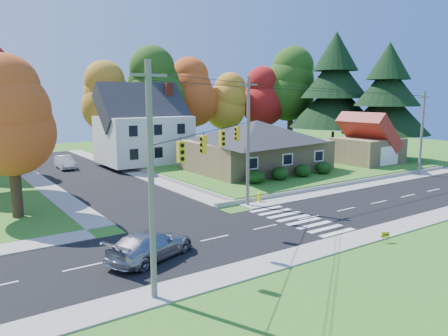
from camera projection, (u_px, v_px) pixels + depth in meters
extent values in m
plane|color=#3D7923|center=(309.00, 218.00, 31.02)|extent=(120.00, 120.00, 0.00)
cube|color=black|center=(309.00, 218.00, 31.02)|extent=(90.00, 8.00, 0.02)
cube|color=black|center=(85.00, 175.00, 47.70)|extent=(8.00, 44.00, 0.02)
cube|color=#9C9A90|center=(264.00, 203.00, 35.08)|extent=(90.00, 2.00, 0.08)
cube|color=#9C9A90|center=(367.00, 236.00, 26.95)|extent=(90.00, 2.00, 0.08)
cube|color=#3D7923|center=(262.00, 162.00, 55.31)|extent=(30.00, 30.00, 0.50)
cube|color=tan|center=(256.00, 155.00, 48.15)|extent=(14.00, 10.00, 3.20)
pyramid|color=#26262B|center=(257.00, 130.00, 47.70)|extent=(14.60, 10.60, 2.20)
cube|color=silver|center=(144.00, 139.00, 53.24)|extent=(10.00, 8.00, 5.60)
pyramid|color=#26262B|center=(143.00, 106.00, 52.58)|extent=(10.40, 8.40, 2.40)
cube|color=brown|center=(169.00, 122.00, 54.87)|extent=(0.90, 0.90, 9.60)
cube|color=tan|center=(368.00, 150.00, 52.72)|extent=(7.00, 6.00, 3.00)
pyramid|color=maroon|center=(369.00, 131.00, 52.34)|extent=(7.30, 6.30, 1.60)
cube|color=silver|center=(390.00, 156.00, 50.29)|extent=(3.20, 0.10, 2.20)
ellipsoid|color=#163A10|center=(256.00, 177.00, 40.47)|extent=(1.70, 1.70, 1.27)
ellipsoid|color=#163A10|center=(280.00, 173.00, 42.15)|extent=(1.70, 1.70, 1.27)
ellipsoid|color=#163A10|center=(303.00, 170.00, 43.82)|extent=(1.70, 1.70, 1.27)
ellipsoid|color=#163A10|center=(323.00, 168.00, 45.50)|extent=(1.70, 1.70, 1.27)
cylinder|color=#666059|center=(151.00, 185.00, 17.87)|extent=(0.26, 0.26, 10.00)
cube|color=#666059|center=(148.00, 75.00, 17.15)|extent=(1.60, 0.12, 0.12)
cylinder|color=#666059|center=(248.00, 143.00, 33.58)|extent=(0.26, 0.26, 10.00)
cube|color=#666059|center=(249.00, 85.00, 32.86)|extent=(1.60, 0.12, 0.12)
cylinder|color=#666059|center=(422.00, 134.00, 46.78)|extent=(0.26, 0.26, 9.00)
cube|color=#666059|center=(424.00, 97.00, 46.13)|extent=(1.60, 0.12, 0.12)
cube|color=gold|center=(181.00, 152.00, 20.74)|extent=(0.34, 0.26, 1.00)
cube|color=gold|center=(203.00, 145.00, 23.76)|extent=(0.26, 0.34, 1.00)
cube|color=gold|center=(222.00, 139.00, 27.01)|extent=(0.34, 0.26, 1.00)
cube|color=gold|center=(237.00, 134.00, 30.41)|extent=(0.26, 0.34, 1.00)
cylinder|color=black|center=(214.00, 130.00, 25.46)|extent=(13.02, 10.43, 0.04)
cylinder|color=#3F2A19|center=(111.00, 137.00, 57.02)|extent=(0.80, 0.80, 5.40)
sphere|color=#BA7E24|center=(109.00, 107.00, 56.38)|extent=(6.72, 6.72, 6.72)
sphere|color=#BA7E24|center=(109.00, 94.00, 56.10)|extent=(5.91, 5.91, 5.91)
sphere|color=#BA7E24|center=(108.00, 80.00, 55.82)|extent=(5.11, 5.11, 5.11)
cylinder|color=#3F2A19|center=(156.00, 132.00, 59.48)|extent=(0.86, 0.86, 6.30)
sphere|color=#2A5016|center=(155.00, 98.00, 58.73)|extent=(7.84, 7.84, 7.84)
sphere|color=#2A5016|center=(154.00, 83.00, 58.41)|extent=(6.90, 6.90, 6.90)
sphere|color=#2A5016|center=(154.00, 68.00, 58.08)|extent=(5.96, 5.96, 5.96)
cylinder|color=#3F2A19|center=(190.00, 131.00, 63.68)|extent=(0.83, 0.83, 5.85)
sphere|color=#C64B1B|center=(190.00, 102.00, 62.98)|extent=(7.28, 7.28, 7.28)
sphere|color=#C64B1B|center=(190.00, 89.00, 62.68)|extent=(6.41, 6.41, 6.41)
sphere|color=#C64B1B|center=(189.00, 76.00, 62.38)|extent=(5.53, 5.53, 5.53)
cylinder|color=#3F2A19|center=(228.00, 133.00, 66.29)|extent=(0.77, 0.77, 4.95)
sphere|color=#BA7E24|center=(228.00, 109.00, 65.70)|extent=(6.16, 6.16, 6.16)
sphere|color=#BA7E24|center=(228.00, 99.00, 65.44)|extent=(5.42, 5.42, 5.42)
sphere|color=#BA7E24|center=(228.00, 88.00, 65.19)|extent=(4.68, 4.68, 4.68)
cylinder|color=#3F2A19|center=(262.00, 130.00, 68.79)|extent=(0.80, 0.80, 5.40)
sphere|color=maroon|center=(263.00, 105.00, 68.14)|extent=(6.72, 6.72, 6.72)
sphere|color=maroon|center=(263.00, 94.00, 67.86)|extent=(5.91, 5.91, 5.91)
sphere|color=maroon|center=(263.00, 83.00, 67.59)|extent=(5.11, 5.11, 5.11)
cylinder|color=#3F2A19|center=(290.00, 125.00, 69.28)|extent=(0.89, 0.89, 6.75)
sphere|color=#2A5016|center=(291.00, 94.00, 68.48)|extent=(8.40, 8.40, 8.40)
sphere|color=#2A5016|center=(291.00, 81.00, 68.13)|extent=(7.39, 7.39, 7.39)
sphere|color=#2A5016|center=(291.00, 67.00, 67.78)|extent=(6.38, 6.38, 6.38)
cylinder|color=#3F2A19|center=(332.00, 141.00, 63.65)|extent=(0.40, 0.40, 2.88)
cone|color=black|center=(334.00, 104.00, 62.75)|extent=(12.80, 12.80, 6.72)
cone|color=black|center=(335.00, 77.00, 62.12)|extent=(9.60, 9.60, 6.08)
cone|color=black|center=(336.00, 51.00, 61.54)|extent=(6.40, 6.40, 5.44)
cylinder|color=#3F2A19|center=(384.00, 147.00, 57.74)|extent=(0.40, 0.40, 2.52)
cone|color=black|center=(386.00, 111.00, 56.95)|extent=(11.20, 11.20, 5.88)
cone|color=black|center=(388.00, 85.00, 56.39)|extent=(8.40, 8.40, 5.32)
cone|color=black|center=(389.00, 61.00, 55.88)|extent=(5.60, 5.60, 4.76)
cylinder|color=#3F2A19|center=(16.00, 183.00, 30.88)|extent=(0.77, 0.77, 4.95)
sphere|color=#C64B1B|center=(12.00, 132.00, 30.29)|extent=(6.16, 6.16, 6.16)
sphere|color=#C64B1B|center=(10.00, 110.00, 30.04)|extent=(5.42, 5.42, 5.42)
sphere|color=#C64B1B|center=(8.00, 87.00, 29.78)|extent=(4.68, 4.68, 4.68)
imported|color=#A1A0AA|center=(151.00, 245.00, 23.10)|extent=(5.72, 3.96, 1.54)
imported|color=#BCBCBF|center=(65.00, 162.00, 51.50)|extent=(1.84, 4.74, 1.54)
cylinder|color=#FFF300|center=(259.00, 202.00, 35.42)|extent=(0.37, 0.37, 0.10)
cylinder|color=#FFF300|center=(259.00, 198.00, 35.37)|extent=(0.25, 0.25, 0.57)
sphere|color=#FFF300|center=(259.00, 194.00, 35.31)|extent=(0.27, 0.27, 0.27)
cylinder|color=#FFF300|center=(259.00, 197.00, 35.35)|extent=(0.48, 0.25, 0.12)
cylinder|color=black|center=(383.00, 240.00, 25.68)|extent=(0.02, 0.02, 0.43)
cylinder|color=black|center=(387.00, 238.00, 25.89)|extent=(0.02, 0.02, 0.43)
cube|color=yellow|center=(385.00, 235.00, 25.74)|extent=(0.49, 0.24, 0.35)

